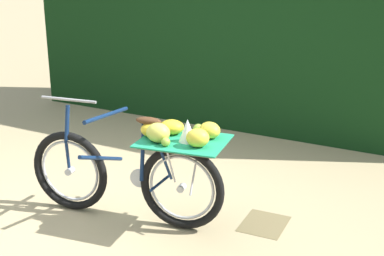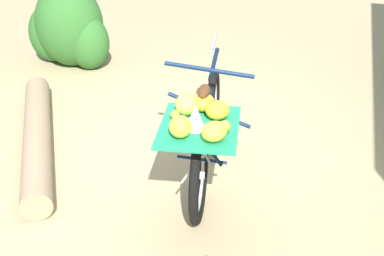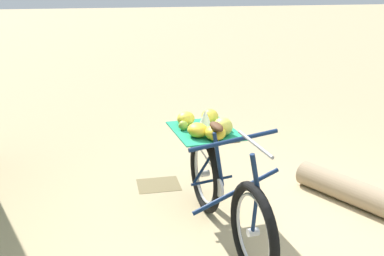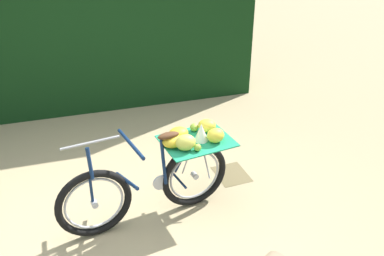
# 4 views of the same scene
# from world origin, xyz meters

# --- Properties ---
(ground_plane) EXTENTS (60.00, 60.00, 0.00)m
(ground_plane) POSITION_xyz_m (0.00, 0.00, 0.00)
(ground_plane) COLOR tan
(bicycle) EXTENTS (0.73, 1.80, 1.03)m
(bicycle) POSITION_xyz_m (0.08, -0.34, 0.51)
(bicycle) COLOR black
(bicycle) RESTS_ON ground_plane
(leaf_litter_patch) EXTENTS (0.44, 0.36, 0.01)m
(leaf_litter_patch) POSITION_xyz_m (0.47, -1.33, 0.00)
(leaf_litter_patch) COLOR olive
(leaf_litter_patch) RESTS_ON ground_plane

